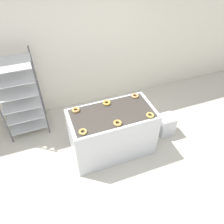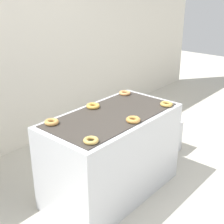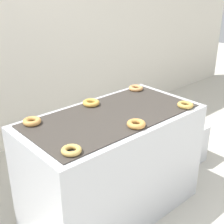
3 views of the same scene
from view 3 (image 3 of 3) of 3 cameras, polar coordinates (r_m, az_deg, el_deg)
wall_back at (r=3.38m, az=-18.10°, el=16.00°), size 8.00×0.05×2.80m
fryer_machine at (r=2.48m, az=0.01°, el=-9.60°), size 1.37×0.71×0.86m
glaze_bin at (r=3.33m, az=13.84°, el=-5.58°), size 0.29×0.28×0.39m
donut_near_left at (r=1.80m, az=-7.44°, el=-6.96°), size 0.12×0.12×0.03m
donut_near_center at (r=2.09m, az=4.44°, el=-2.20°), size 0.13×0.13×0.04m
donut_near_right at (r=2.46m, az=13.26°, el=1.28°), size 0.12×0.12×0.03m
donut_far_left at (r=2.19m, az=-14.43°, el=-1.66°), size 0.12×0.12×0.04m
donut_far_center at (r=2.43m, az=-3.90°, el=1.68°), size 0.13×0.13×0.04m
donut_far_right at (r=2.77m, az=4.39°, el=4.38°), size 0.13×0.13×0.03m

